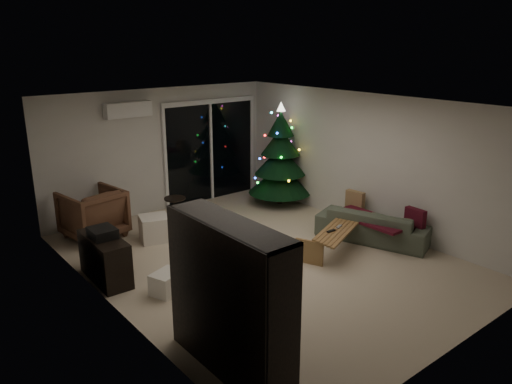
% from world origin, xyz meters
% --- Properties ---
extents(room, '(6.50, 7.51, 2.60)m').
position_xyz_m(room, '(0.46, 1.49, 1.02)').
color(room, beige).
rests_on(room, ground).
extents(bookshelf, '(0.56, 1.71, 1.68)m').
position_xyz_m(bookshelf, '(-2.25, -1.91, 0.84)').
color(bookshelf, black).
rests_on(bookshelf, floor).
extents(media_cabinet, '(0.43, 1.08, 0.67)m').
position_xyz_m(media_cabinet, '(-2.25, 0.92, 0.34)').
color(media_cabinet, black).
rests_on(media_cabinet, floor).
extents(stereo, '(0.34, 0.40, 0.14)m').
position_xyz_m(stereo, '(-2.25, 0.92, 0.74)').
color(stereo, black).
rests_on(stereo, media_cabinet).
extents(armchair, '(1.08, 1.10, 0.88)m').
position_xyz_m(armchair, '(-1.73, 2.66, 0.44)').
color(armchair, brown).
rests_on(armchair, floor).
extents(ottoman, '(0.61, 0.61, 0.44)m').
position_xyz_m(ottoman, '(-0.96, 1.83, 0.22)').
color(ottoman, beige).
rests_on(ottoman, floor).
extents(cardboard_box_a, '(0.52, 0.46, 0.31)m').
position_xyz_m(cardboard_box_a, '(-1.75, -0.01, 0.15)').
color(cardboard_box_a, white).
rests_on(cardboard_box_a, floor).
extents(cardboard_box_b, '(0.53, 0.46, 0.31)m').
position_xyz_m(cardboard_box_b, '(-0.75, 0.26, 0.16)').
color(cardboard_box_b, white).
rests_on(cardboard_box_b, floor).
extents(side_table, '(0.49, 0.49, 0.51)m').
position_xyz_m(side_table, '(-0.23, 2.36, 0.26)').
color(side_table, black).
rests_on(side_table, floor).
extents(floor_lamp, '(0.30, 0.30, 1.87)m').
position_xyz_m(floor_lamp, '(-1.48, 3.41, 0.94)').
color(floor_lamp, black).
rests_on(floor_lamp, floor).
extents(sofa, '(1.36, 2.08, 0.57)m').
position_xyz_m(sofa, '(2.05, -0.59, 0.28)').
color(sofa, '#474D43').
rests_on(sofa, floor).
extents(sofa_throw, '(0.60, 1.39, 0.05)m').
position_xyz_m(sofa_throw, '(1.95, -0.59, 0.41)').
color(sofa_throw, '#440F1B').
rests_on(sofa_throw, sofa).
extents(cushion_a, '(0.14, 0.38, 0.37)m').
position_xyz_m(cushion_a, '(2.30, 0.06, 0.51)').
color(cushion_a, '#9F744E').
rests_on(cushion_a, sofa).
extents(cushion_b, '(0.14, 0.38, 0.37)m').
position_xyz_m(cushion_b, '(2.30, -1.24, 0.51)').
color(cushion_b, '#440F1B').
rests_on(cushion_b, sofa).
extents(coffee_table, '(1.41, 0.95, 0.42)m').
position_xyz_m(coffee_table, '(1.10, -0.58, 0.21)').
color(coffee_table, olive).
rests_on(coffee_table, floor).
extents(remote_a, '(0.17, 0.05, 0.02)m').
position_xyz_m(remote_a, '(0.95, -0.58, 0.43)').
color(remote_a, black).
rests_on(remote_a, coffee_table).
extents(remote_b, '(0.16, 0.10, 0.02)m').
position_xyz_m(remote_b, '(1.20, -0.53, 0.43)').
color(remote_b, slate).
rests_on(remote_b, coffee_table).
extents(christmas_tree, '(1.40, 1.40, 2.18)m').
position_xyz_m(christmas_tree, '(2.14, 2.00, 1.09)').
color(christmas_tree, black).
rests_on(christmas_tree, floor).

